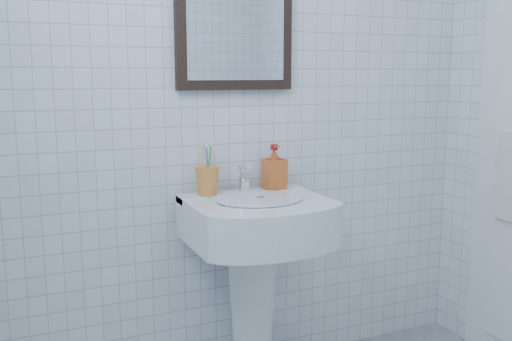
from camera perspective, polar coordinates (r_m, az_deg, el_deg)
name	(u,v)px	position (r m, az deg, el deg)	size (l,w,h in m)	color
wall_back	(244,87)	(2.41, -1.17, 8.32)	(2.20, 0.02, 2.50)	silver
washbasin	(255,262)	(2.31, -0.15, -9.14)	(0.54, 0.40, 0.84)	white
faucet	(245,181)	(2.32, -1.13, -1.01)	(0.05, 0.11, 0.12)	silver
toothbrush_cup	(207,181)	(2.27, -4.88, -1.02)	(0.10, 0.10, 0.12)	orange
soap_dispenser	(274,167)	(2.39, 1.82, 0.38)	(0.08, 0.09, 0.19)	red
wall_mirror	(235,12)	(2.38, -2.12, 15.52)	(0.50, 0.04, 0.62)	black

